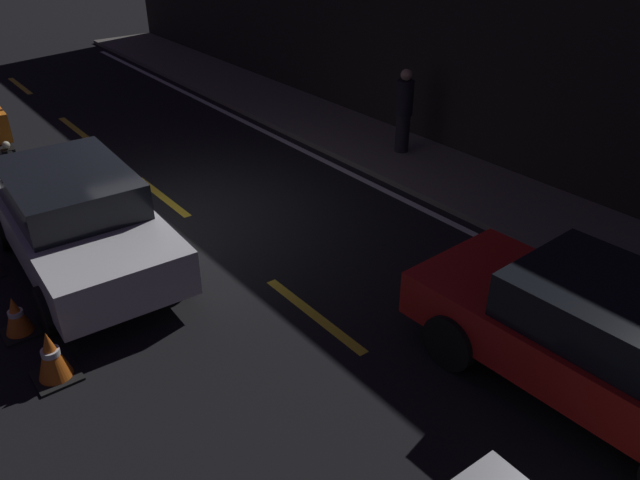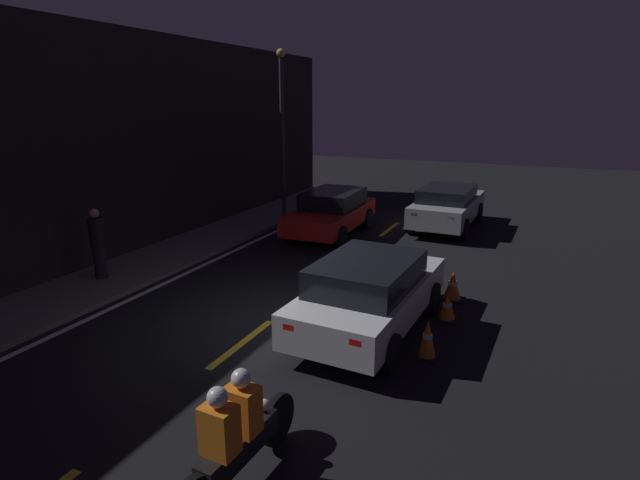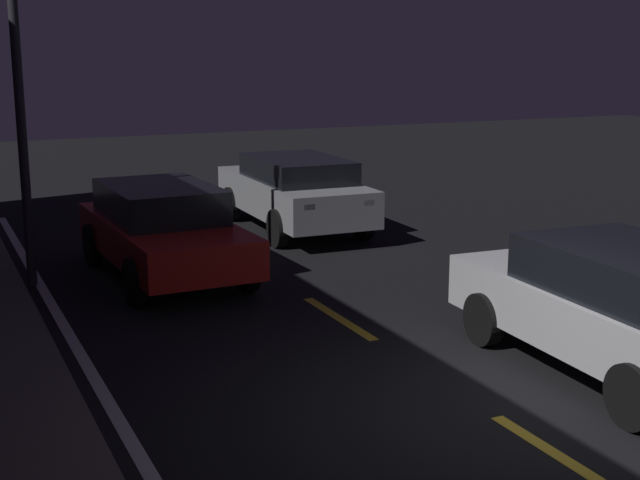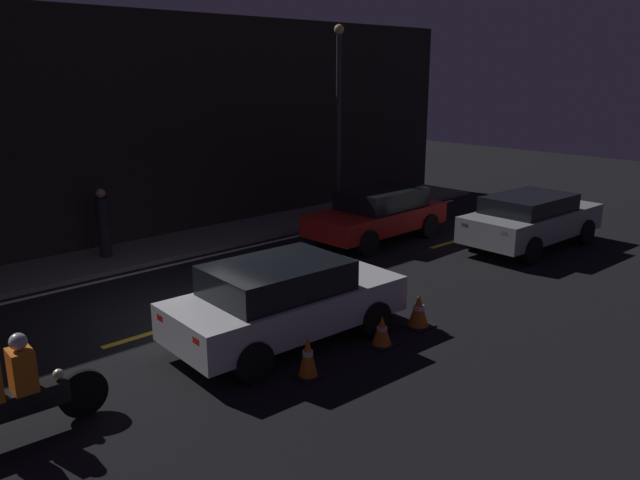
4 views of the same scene
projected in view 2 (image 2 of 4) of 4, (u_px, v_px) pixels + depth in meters
ground_plane at (270, 321)px, 9.79m from camera, size 56.00×56.00×0.00m
raised_curb at (97, 284)px, 11.63m from camera, size 28.00×2.12×0.11m
building_front at (42, 154)px, 11.31m from camera, size 28.00×0.30×6.04m
lane_dash_c at (242, 343)px, 8.91m from camera, size 2.00×0.14×0.01m
lane_dash_d at (338, 269)px, 12.85m from camera, size 2.00×0.14×0.01m
lane_dash_e at (389, 229)px, 16.79m from camera, size 2.00×0.14×0.01m
lane_solid_kerb at (140, 295)px, 11.12m from camera, size 25.20×0.14×0.01m
sedan_white at (370, 292)px, 9.21m from camera, size 4.20×2.01×1.44m
taxi_red at (332, 211)px, 15.93m from camera, size 4.21×1.94×1.41m
hatchback_silver at (448, 205)px, 16.73m from camera, size 4.36×1.94×1.42m
motorcycle at (235, 437)px, 5.41m from camera, size 2.28×0.39×1.40m
traffic_cone_near at (427, 339)px, 8.35m from camera, size 0.39×0.39×0.67m
traffic_cone_mid at (447, 307)px, 9.82m from camera, size 0.43×0.43×0.53m
traffic_cone_far at (453, 286)px, 10.80m from camera, size 0.49×0.49×0.63m
pedestrian at (98, 243)px, 11.65m from camera, size 0.34×0.34×1.68m
street_lamp at (282, 130)px, 16.34m from camera, size 0.28×0.28×5.76m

